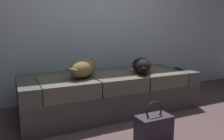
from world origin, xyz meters
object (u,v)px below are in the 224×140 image
Objects in this scene: couch at (110,91)px; tv_remote at (178,69)px; handbag at (154,128)px; dog_tan at (84,67)px; dog_dark at (142,66)px.

tv_remote is at bearing -8.16° from couch.
tv_remote is 1.33m from handbag.
handbag is at bearing -124.17° from tv_remote.
dog_tan is at bearing -171.09° from couch.
dog_tan is 1.51× the size of handbag.
couch is 5.82× the size of handbag.
dog_tan is 1.06m from handbag.
dog_dark is 0.63m from tv_remote.
couch is 3.85× the size of dog_tan.
dog_tan reaches higher than dog_dark.
dog_tan is at bearing 172.05° from dog_dark.
couch is at bearing 89.45° from handbag.
dog_dark is at bearing -7.95° from dog_tan.
dog_tan is (-0.37, -0.06, 0.35)m from couch.
tv_remote is at bearing 38.61° from handbag.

